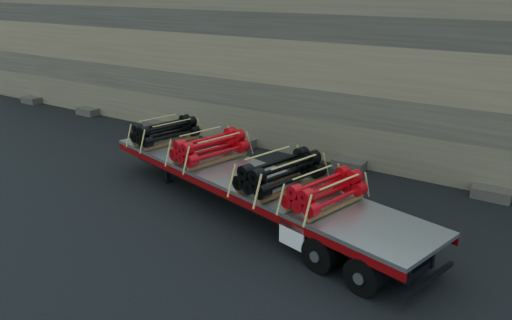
% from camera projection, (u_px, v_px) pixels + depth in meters
% --- Properties ---
extents(ground, '(120.00, 120.00, 0.00)m').
position_uv_depth(ground, '(234.00, 199.00, 16.29)').
color(ground, black).
rests_on(ground, ground).
extents(rock_wall, '(44.00, 3.00, 7.00)m').
position_uv_depth(rock_wall, '(326.00, 66.00, 20.23)').
color(rock_wall, '#7A6B54').
rests_on(rock_wall, ground).
extents(trailer, '(12.16, 5.10, 1.20)m').
position_uv_depth(trailer, '(251.00, 194.00, 15.18)').
color(trailer, '#A6A8AD').
rests_on(trailer, ground).
extents(bundle_front, '(1.64, 2.46, 0.80)m').
position_uv_depth(bundle_front, '(166.00, 132.00, 18.02)').
color(bundle_front, black).
rests_on(bundle_front, trailer).
extents(bundle_midfront, '(1.72, 2.59, 0.84)m').
position_uv_depth(bundle_midfront, '(210.00, 148.00, 16.20)').
color(bundle_midfront, red).
rests_on(bundle_midfront, trailer).
extents(bundle_midrear, '(1.82, 2.73, 0.89)m').
position_uv_depth(bundle_midrear, '(281.00, 173.00, 13.97)').
color(bundle_midrear, black).
rests_on(bundle_midrear, trailer).
extents(bundle_rear, '(1.59, 2.39, 0.78)m').
position_uv_depth(bundle_rear, '(325.00, 192.00, 12.87)').
color(bundle_rear, red).
rests_on(bundle_rear, trailer).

